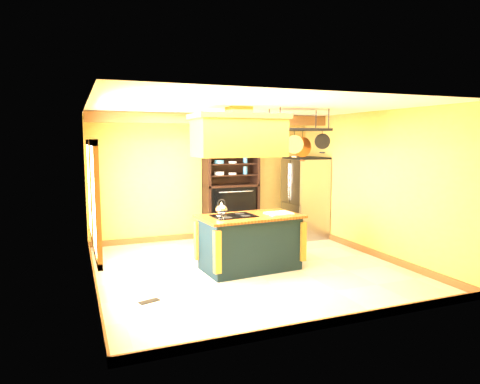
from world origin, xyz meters
TOP-DOWN VIEW (x-y plane):
  - floor at (0.00, 0.00)m, footprint 5.00×5.00m
  - ceiling at (0.00, 0.00)m, footprint 5.00×5.00m
  - wall_back at (0.00, 2.50)m, footprint 5.00×0.02m
  - wall_front at (0.00, -2.50)m, footprint 5.00×0.02m
  - wall_left at (-2.50, 0.00)m, footprint 0.02×5.00m
  - wall_right at (2.50, 0.00)m, footprint 0.02×5.00m
  - ceiling_beam at (0.00, 1.70)m, footprint 5.00×0.15m
  - window_near at (-2.47, -0.80)m, footprint 0.06×1.06m
  - window_far at (-2.47, 0.60)m, footprint 0.06×1.06m
  - kitchen_island at (-0.00, -0.04)m, footprint 1.76×1.07m
  - range_hood at (-0.20, -0.04)m, footprint 1.51×0.85m
  - pot_rack at (0.91, -0.03)m, footprint 1.09×0.51m
  - refrigerator at (2.10, 1.77)m, footprint 0.76×0.90m
  - hutch at (0.50, 2.27)m, footprint 1.18×0.54m
  - floor_register at (-1.84, -0.91)m, footprint 0.30×0.20m

SIDE VIEW (x-z plane):
  - floor at x=0.00m, z-range 0.00..0.00m
  - floor_register at x=-1.84m, z-range 0.00..0.01m
  - kitchen_island at x=0.00m, z-range -0.09..1.02m
  - hutch at x=0.50m, z-range -0.22..1.87m
  - refrigerator at x=2.10m, z-range -0.02..1.73m
  - wall_back at x=0.00m, z-range 0.00..2.70m
  - wall_front at x=0.00m, z-range 0.00..2.70m
  - wall_left at x=-2.50m, z-range 0.00..2.70m
  - wall_right at x=2.50m, z-range 0.00..2.70m
  - window_near at x=-2.47m, z-range 0.62..2.18m
  - window_far at x=-2.47m, z-range 0.62..2.18m
  - pot_rack at x=0.91m, z-range 1.84..2.67m
  - range_hood at x=-0.20m, z-range 1.86..2.66m
  - ceiling_beam at x=0.00m, z-range 2.49..2.69m
  - ceiling at x=0.00m, z-range 2.70..2.70m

